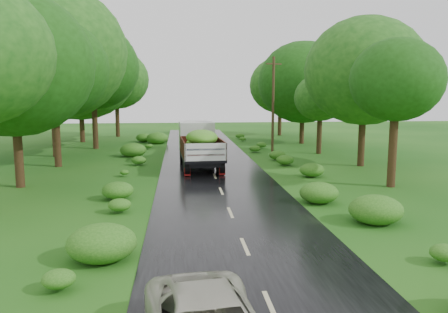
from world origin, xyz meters
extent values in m
plane|color=#12480F|center=(0.00, 0.00, 0.00)|extent=(120.00, 120.00, 0.00)
cube|color=black|center=(0.00, 5.00, 0.01)|extent=(6.50, 80.00, 0.02)
cube|color=#BFB78C|center=(0.00, -4.00, 0.02)|extent=(0.12, 1.60, 0.00)
cube|color=#BFB78C|center=(0.00, 0.00, 0.02)|extent=(0.12, 1.60, 0.00)
cube|color=#BFB78C|center=(0.00, 4.00, 0.02)|extent=(0.12, 1.60, 0.00)
cube|color=#BFB78C|center=(0.00, 8.00, 0.02)|extent=(0.12, 1.60, 0.00)
cube|color=#BFB78C|center=(0.00, 12.00, 0.02)|extent=(0.12, 1.60, 0.00)
cube|color=#BFB78C|center=(0.00, 16.00, 0.02)|extent=(0.12, 1.60, 0.00)
cube|color=#BFB78C|center=(0.00, 20.00, 0.02)|extent=(0.12, 1.60, 0.00)
cube|color=#BFB78C|center=(0.00, 24.00, 0.02)|extent=(0.12, 1.60, 0.00)
cube|color=#BFB78C|center=(0.00, 28.00, 0.02)|extent=(0.12, 1.60, 0.00)
cube|color=#BFB78C|center=(0.00, 32.00, 0.02)|extent=(0.12, 1.60, 0.00)
cube|color=#BFB78C|center=(0.00, 36.00, 0.02)|extent=(0.12, 1.60, 0.00)
cube|color=#BFB78C|center=(0.00, 40.00, 0.02)|extent=(0.12, 1.60, 0.00)
cube|color=black|center=(-0.72, 14.85, 0.69)|extent=(2.15, 6.09, 0.30)
cylinder|color=black|center=(-1.87, 16.98, 0.53)|extent=(0.35, 1.08, 1.07)
cylinder|color=black|center=(0.19, 17.09, 0.53)|extent=(0.35, 1.08, 1.07)
cylinder|color=black|center=(-1.68, 13.43, 0.53)|extent=(0.35, 1.08, 1.07)
cylinder|color=black|center=(0.38, 13.54, 0.53)|extent=(0.35, 1.08, 1.07)
cylinder|color=black|center=(-1.63, 12.34, 0.53)|extent=(0.35, 1.08, 1.07)
cylinder|color=black|center=(0.44, 12.45, 0.53)|extent=(0.35, 1.08, 1.07)
cube|color=#6C0A09|center=(-1.61, 11.98, 0.30)|extent=(0.36, 0.06, 0.48)
cube|color=#6C0A09|center=(0.46, 12.09, 0.30)|extent=(0.36, 0.06, 0.48)
cube|color=silver|center=(-0.85, 17.25, 1.86)|extent=(2.46, 2.15, 2.03)
cube|color=black|center=(-0.66, 13.73, 0.93)|extent=(2.69, 4.71, 0.17)
cube|color=#45150C|center=(-1.85, 13.67, 1.52)|extent=(0.33, 4.58, 1.01)
cube|color=#45150C|center=(0.52, 13.80, 1.52)|extent=(0.33, 4.58, 1.01)
cube|color=#45150C|center=(-0.78, 15.98, 1.52)|extent=(2.45, 0.22, 1.01)
cube|color=silver|center=(-0.55, 11.49, 1.52)|extent=(2.45, 0.22, 1.01)
ellipsoid|color=#3C8217|center=(-0.66, 13.73, 2.16)|extent=(2.26, 3.95, 1.07)
cube|color=black|center=(-0.68, 22.85, 0.60)|extent=(1.68, 5.19, 0.26)
cylinder|color=black|center=(-1.53, 24.75, 0.46)|extent=(0.28, 0.92, 0.92)
cylinder|color=black|center=(0.25, 24.71, 0.46)|extent=(0.28, 0.92, 0.92)
cylinder|color=black|center=(-1.59, 21.70, 0.46)|extent=(0.28, 0.92, 0.92)
cylinder|color=black|center=(0.19, 21.66, 0.46)|extent=(0.28, 0.92, 0.92)
cylinder|color=black|center=(-1.61, 20.76, 0.46)|extent=(0.28, 0.92, 0.92)
cylinder|color=black|center=(0.17, 20.72, 0.46)|extent=(0.28, 0.92, 0.92)
cube|color=#6C0A09|center=(-1.61, 20.45, 0.26)|extent=(0.31, 0.04, 0.41)
cube|color=#6C0A09|center=(0.16, 20.41, 0.26)|extent=(0.31, 0.04, 0.41)
cube|color=silver|center=(-0.63, 24.91, 1.59)|extent=(2.06, 1.78, 1.74)
cube|color=black|center=(-0.69, 21.89, 0.80)|extent=(2.19, 3.98, 0.15)
cube|color=navy|center=(-1.71, 21.91, 1.31)|extent=(0.15, 3.94, 0.87)
cube|color=navy|center=(0.32, 21.87, 1.31)|extent=(0.15, 3.94, 0.87)
cube|color=navy|center=(-0.66, 23.82, 1.31)|extent=(2.11, 0.12, 0.87)
cube|color=silver|center=(-0.73, 19.96, 1.31)|extent=(2.11, 0.12, 0.87)
ellipsoid|color=#3C8217|center=(-0.69, 21.89, 1.85)|extent=(1.84, 3.34, 0.92)
cylinder|color=#382616|center=(5.49, 21.55, 3.88)|extent=(0.26, 0.26, 7.75)
cube|color=#382616|center=(5.49, 21.55, 7.17)|extent=(1.33, 0.47, 0.10)
cylinder|color=black|center=(-10.33, 10.06, 3.59)|extent=(0.45, 0.45, 7.17)
ellipsoid|color=#16440D|center=(-10.33, 10.06, 6.31)|extent=(4.04, 4.04, 3.63)
cylinder|color=black|center=(-10.13, 16.54, 3.66)|extent=(0.46, 0.46, 7.32)
ellipsoid|color=#16440D|center=(-10.13, 16.54, 6.44)|extent=(3.80, 3.80, 3.42)
cylinder|color=black|center=(-11.56, 21.38, 4.47)|extent=(0.49, 0.49, 8.94)
ellipsoid|color=#16440D|center=(-11.56, 21.38, 7.87)|extent=(4.77, 4.77, 4.30)
cylinder|color=black|center=(-9.43, 26.06, 4.01)|extent=(0.47, 0.47, 8.02)
ellipsoid|color=#16440D|center=(-9.43, 26.06, 7.06)|extent=(4.00, 4.00, 3.60)
cylinder|color=black|center=(-11.74, 31.59, 4.17)|extent=(0.48, 0.48, 8.33)
ellipsoid|color=#16440D|center=(-11.74, 31.59, 7.33)|extent=(4.77, 4.77, 4.29)
cylinder|color=black|center=(-8.98, 36.84, 3.62)|extent=(0.45, 0.45, 7.25)
ellipsoid|color=#16440D|center=(-8.98, 36.84, 6.38)|extent=(3.81, 3.81, 3.43)
cylinder|color=black|center=(8.96, 8.21, 3.14)|extent=(0.43, 0.43, 6.29)
ellipsoid|color=#174D13|center=(8.96, 8.21, 5.54)|extent=(3.07, 3.07, 2.76)
cylinder|color=black|center=(10.10, 14.75, 3.58)|extent=(0.45, 0.45, 7.16)
ellipsoid|color=#174D13|center=(10.10, 14.75, 6.30)|extent=(3.97, 3.97, 3.57)
cylinder|color=black|center=(9.21, 20.98, 2.57)|extent=(0.40, 0.40, 5.14)
ellipsoid|color=#174D13|center=(9.21, 20.98, 4.52)|extent=(2.89, 2.89, 2.60)
cylinder|color=black|center=(9.81, 28.15, 3.35)|extent=(0.44, 0.44, 6.70)
ellipsoid|color=#174D13|center=(9.81, 28.15, 5.89)|extent=(4.16, 4.16, 3.75)
cylinder|color=black|center=(9.56, 36.56, 3.28)|extent=(0.44, 0.44, 6.57)
ellipsoid|color=#174D13|center=(9.56, 36.56, 5.78)|extent=(3.78, 3.78, 3.40)
camera|label=1|loc=(-2.01, -13.22, 4.86)|focal=35.00mm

